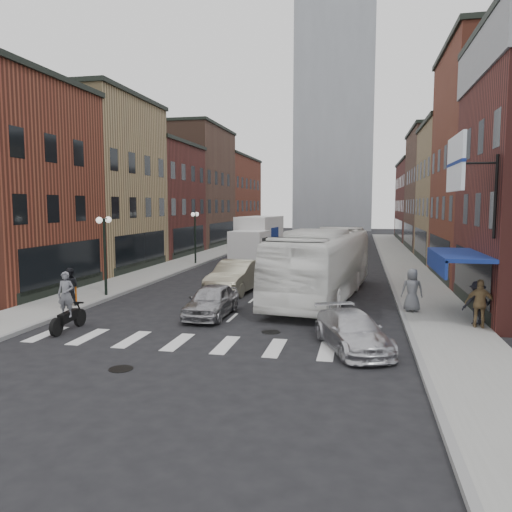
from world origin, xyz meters
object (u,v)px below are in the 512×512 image
(bike_rack, at_px, (72,297))
(ped_left_solo, at_px, (70,287))
(curb_car, at_px, (352,331))
(sedan_left_near, at_px, (212,301))
(sedan_left_far, at_px, (236,277))
(ped_right_b, at_px, (480,304))
(streetlamp_near, at_px, (104,241))
(box_truck, at_px, (257,240))
(ped_right_c, at_px, (412,290))
(ped_right_a, at_px, (477,303))
(billboard_sign, at_px, (458,165))
(streetlamp_far, at_px, (195,228))
(transit_bus, at_px, (323,264))
(motorcycle_rider, at_px, (67,304))

(bike_rack, bearing_deg, ped_left_solo, 175.78)
(curb_car, distance_m, ped_left_solo, 13.32)
(sedan_left_near, bearing_deg, sedan_left_far, 95.14)
(ped_right_b, bearing_deg, sedan_left_far, -20.49)
(ped_left_solo, bearing_deg, streetlamp_near, -111.50)
(sedan_left_near, distance_m, sedan_left_far, 5.91)
(box_truck, bearing_deg, sedan_left_far, -76.34)
(ped_right_c, bearing_deg, streetlamp_near, -4.90)
(ped_right_b, relative_size, ped_right_c, 0.98)
(box_truck, relative_size, ped_right_c, 4.71)
(curb_car, relative_size, ped_right_a, 2.50)
(streetlamp_near, distance_m, ped_right_a, 17.33)
(box_truck, bearing_deg, bike_rack, -96.69)
(billboard_sign, relative_size, streetlamp_far, 0.90)
(transit_bus, bearing_deg, ped_right_b, -33.96)
(billboard_sign, height_order, ped_right_c, billboard_sign)
(streetlamp_far, height_order, transit_bus, streetlamp_far)
(streetlamp_far, bearing_deg, ped_right_c, -45.13)
(sedan_left_near, relative_size, sedan_left_far, 0.77)
(motorcycle_rider, relative_size, ped_right_b, 1.25)
(motorcycle_rider, bearing_deg, curb_car, -7.43)
(streetlamp_near, bearing_deg, motorcycle_rider, -73.18)
(ped_right_b, bearing_deg, motorcycle_rider, 20.98)
(box_truck, bearing_deg, ped_right_a, -50.42)
(transit_bus, xyz_separation_m, sedan_left_near, (-4.26, -5.26, -1.07))
(streetlamp_far, distance_m, ped_left_solo, 16.80)
(ped_right_c, bearing_deg, billboard_sign, 112.69)
(billboard_sign, relative_size, streetlamp_near, 0.90)
(sedan_left_near, xyz_separation_m, ped_right_c, (8.31, 2.12, 0.40))
(bike_rack, relative_size, sedan_left_far, 0.15)
(sedan_left_far, bearing_deg, ped_right_b, -23.29)
(bike_rack, distance_m, ped_right_a, 17.21)
(curb_car, height_order, ped_right_a, ped_right_a)
(transit_bus, relative_size, sedan_left_near, 3.14)
(ped_right_b, bearing_deg, sedan_left_near, 7.39)
(streetlamp_far, bearing_deg, streetlamp_near, -90.00)
(ped_left_solo, xyz_separation_m, ped_right_c, (15.13, 1.82, 0.07))
(billboard_sign, xyz_separation_m, motorcycle_rider, (-14.03, -2.97, -5.08))
(sedan_left_near, bearing_deg, curb_car, -30.51)
(sedan_left_far, height_order, ped_right_c, ped_right_c)
(box_truck, bearing_deg, curb_car, -64.40)
(bike_rack, xyz_separation_m, ped_right_c, (15.00, 1.83, 0.53))
(transit_bus, bearing_deg, ped_left_solo, -148.13)
(streetlamp_far, distance_m, curb_car, 24.16)
(streetlamp_near, xyz_separation_m, streetlamp_far, (0.00, 14.00, 0.00))
(sedan_left_near, bearing_deg, ped_right_a, 2.13)
(box_truck, xyz_separation_m, ped_right_b, (12.65, -19.95, -0.78))
(sedan_left_near, bearing_deg, motorcycle_rider, -141.44)
(box_truck, distance_m, ped_right_b, 23.63)
(streetlamp_near, distance_m, transit_bus, 11.05)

